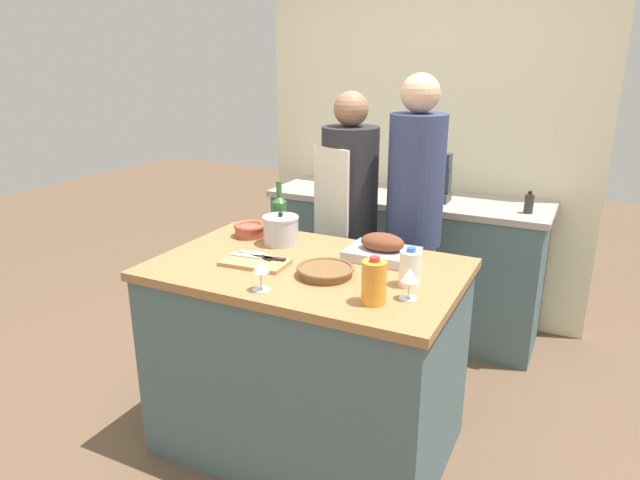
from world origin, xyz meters
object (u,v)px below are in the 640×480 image
(stock_pot, at_px, (281,230))
(condiment_bottle_tall, at_px, (529,203))
(wine_bottle_green, at_px, (280,214))
(wine_glass_right, at_px, (261,267))
(juice_jug, at_px, (374,282))
(person_cook_aproned, at_px, (349,221))
(wicker_basket, at_px, (325,271))
(condiment_bottle_short, at_px, (424,182))
(cutting_board, at_px, (255,263))
(milk_jug, at_px, (410,268))
(person_cook_guest, at_px, (414,218))
(condiment_bottle_extra, at_px, (333,178))
(wine_glass_left, at_px, (409,277))
(stand_mixer, at_px, (436,181))
(knife_bread, at_px, (268,257))
(knife_paring, at_px, (257,256))
(mixing_bowl, at_px, (250,229))
(roasting_pan, at_px, (382,249))
(knife_chef, at_px, (260,257))

(stock_pot, xyz_separation_m, condiment_bottle_tall, (1.02, 1.13, -0.01))
(wine_bottle_green, xyz_separation_m, wine_glass_right, (0.31, -0.67, -0.01))
(juice_jug, relative_size, person_cook_aproned, 0.11)
(wicker_basket, xyz_separation_m, condiment_bottle_short, (-0.07, 1.67, 0.05))
(wine_glass_right, bearing_deg, cutting_board, 127.45)
(milk_jug, relative_size, person_cook_guest, 0.09)
(juice_jug, height_order, condiment_bottle_short, juice_jug)
(wine_glass_right, xyz_separation_m, condiment_bottle_extra, (-0.52, 1.79, -0.03))
(person_cook_guest, bearing_deg, wicker_basket, -109.29)
(wine_glass_right, height_order, person_cook_guest, person_cook_guest)
(wine_glass_left, bearing_deg, juice_jug, -138.69)
(milk_jug, distance_m, condiment_bottle_tall, 1.39)
(cutting_board, xyz_separation_m, milk_jug, (0.69, 0.07, 0.07))
(stand_mixer, relative_size, condiment_bottle_short, 2.08)
(stock_pot, distance_m, knife_bread, 0.22)
(wine_glass_left, relative_size, condiment_bottle_short, 0.86)
(wicker_basket, bearing_deg, condiment_bottle_tall, 65.74)
(wine_glass_left, relative_size, condiment_bottle_extra, 0.86)
(wine_bottle_green, bearing_deg, condiment_bottle_tall, 42.07)
(juice_jug, height_order, person_cook_aproned, person_cook_aproned)
(knife_paring, relative_size, knife_bread, 1.03)
(milk_jug, bearing_deg, juice_jug, -106.86)
(wicker_basket, height_order, person_cook_guest, person_cook_guest)
(condiment_bottle_extra, bearing_deg, mixing_bowl, -85.64)
(knife_bread, bearing_deg, wine_bottle_green, 111.22)
(knife_paring, xyz_separation_m, person_cook_guest, (0.48, 0.82, 0.03))
(mixing_bowl, height_order, person_cook_guest, person_cook_guest)
(stock_pot, height_order, milk_jug, stock_pot)
(wine_bottle_green, height_order, person_cook_guest, person_cook_guest)
(milk_jug, xyz_separation_m, wine_bottle_green, (-0.82, 0.36, 0.04))
(mixing_bowl, bearing_deg, stock_pot, -9.76)
(roasting_pan, distance_m, knife_bread, 0.53)
(condiment_bottle_extra, bearing_deg, stand_mixer, -5.59)
(mixing_bowl, bearing_deg, knife_bread, -43.26)
(wine_glass_left, distance_m, condiment_bottle_extra, 1.93)
(mixing_bowl, height_order, juice_jug, juice_jug)
(knife_chef, relative_size, knife_bread, 1.37)
(condiment_bottle_short, bearing_deg, wine_glass_left, -75.20)
(wicker_basket, distance_m, condiment_bottle_short, 1.68)
(wine_glass_left, xyz_separation_m, wine_glass_right, (-0.55, -0.18, 0.00))
(wine_glass_left, bearing_deg, condiment_bottle_tall, 80.52)
(mixing_bowl, bearing_deg, wine_glass_left, -22.10)
(cutting_board, bearing_deg, stock_pot, 97.65)
(milk_jug, bearing_deg, wine_bottle_green, 156.10)
(wine_glass_left, relative_size, condiment_bottle_tall, 0.97)
(juice_jug, bearing_deg, stock_pot, 145.58)
(condiment_bottle_short, distance_m, condiment_bottle_extra, 0.62)
(person_cook_guest, bearing_deg, cutting_board, -129.14)
(condiment_bottle_extra, xyz_separation_m, person_cook_aproned, (0.41, -0.68, -0.09))
(roasting_pan, bearing_deg, wine_glass_left, -56.71)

